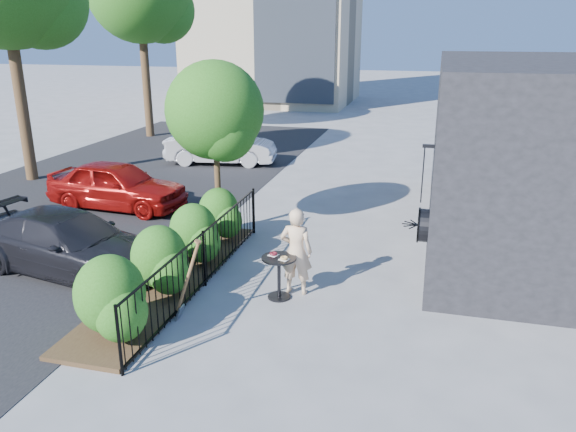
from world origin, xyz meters
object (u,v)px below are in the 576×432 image
(woman, at_px, (296,251))
(car_silver, at_px, (221,146))
(shovel, at_px, (186,285))
(car_darkgrey, at_px, (68,243))
(patio_tree, at_px, (217,117))
(car_red, at_px, (117,185))
(cafe_table, at_px, (279,270))

(woman, height_order, car_silver, woman)
(shovel, relative_size, car_darkgrey, 0.36)
(patio_tree, xyz_separation_m, car_darkgrey, (-2.13, -2.80, -2.16))
(car_red, relative_size, car_silver, 0.97)
(woman, bearing_deg, shovel, 44.18)
(shovel, xyz_separation_m, car_red, (-4.40, 5.27, -0.01))
(car_silver, relative_size, car_darkgrey, 0.94)
(car_red, distance_m, car_darkgrey, 4.20)
(patio_tree, bearing_deg, car_silver, 111.02)
(woman, relative_size, shovel, 1.09)
(patio_tree, relative_size, car_silver, 1.01)
(woman, relative_size, car_darkgrey, 0.39)
(cafe_table, height_order, car_darkgrey, car_darkgrey)
(cafe_table, height_order, shovel, shovel)
(patio_tree, xyz_separation_m, shovel, (0.98, -4.07, -2.11))
(shovel, bearing_deg, car_red, 129.85)
(patio_tree, distance_m, woman, 4.08)
(shovel, bearing_deg, car_silver, 108.30)
(patio_tree, relative_size, car_red, 1.04)
(woman, xyz_separation_m, shovel, (-1.48, -1.47, -0.16))
(shovel, height_order, car_red, shovel)
(patio_tree, bearing_deg, cafe_table, -52.45)
(patio_tree, distance_m, cafe_table, 4.26)
(cafe_table, distance_m, car_silver, 10.90)
(cafe_table, height_order, car_red, car_red)
(car_darkgrey, bearing_deg, cafe_table, -81.40)
(shovel, bearing_deg, cafe_table, 43.70)
(woman, xyz_separation_m, car_red, (-5.88, 3.79, -0.17))
(patio_tree, height_order, car_silver, patio_tree)
(car_red, distance_m, car_silver, 5.73)
(cafe_table, relative_size, shovel, 0.56)
(patio_tree, height_order, car_red, patio_tree)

